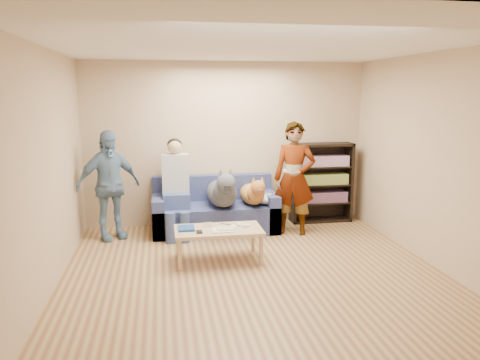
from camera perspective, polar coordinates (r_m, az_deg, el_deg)
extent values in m
plane|color=brown|center=(5.45, 2.15, -12.19)|extent=(5.00, 5.00, 0.00)
plane|color=white|center=(5.05, 2.37, 16.13)|extent=(5.00, 5.00, 0.00)
plane|color=tan|center=(7.54, -1.66, 4.42)|extent=(4.50, 0.00, 4.50)
plane|color=tan|center=(2.76, 13.05, -6.86)|extent=(4.50, 0.00, 4.50)
plane|color=tan|center=(5.13, -23.16, 0.63)|extent=(0.00, 5.00, 5.00)
plane|color=tan|center=(5.97, 23.90, 1.87)|extent=(0.00, 5.00, 5.00)
ellipsoid|color=silver|center=(7.20, 3.51, -2.30)|extent=(0.44, 0.37, 0.15)
imported|color=gray|center=(7.04, 6.63, 0.19)|extent=(0.72, 0.61, 1.69)
imported|color=#6A8AAA|center=(7.00, -15.73, -0.62)|extent=(1.01, 0.76, 1.60)
cube|color=white|center=(6.77, 5.51, 1.15)|extent=(0.04, 0.12, 0.03)
cube|color=navy|center=(5.96, -6.56, -5.85)|extent=(0.20, 0.26, 0.03)
cube|color=white|center=(5.85, -2.05, -6.14)|extent=(0.26, 0.20, 0.02)
cube|color=#B5B391|center=(5.87, -1.79, -5.94)|extent=(0.22, 0.17, 0.01)
cube|color=silver|center=(6.04, -3.94, -5.45)|extent=(0.11, 0.06, 0.05)
cube|color=white|center=(6.07, -0.14, -5.43)|extent=(0.04, 0.13, 0.03)
cube|color=silver|center=(6.01, 0.74, -5.60)|extent=(0.09, 0.06, 0.03)
cylinder|color=silver|center=(5.95, -0.71, -5.83)|extent=(0.07, 0.07, 0.02)
cylinder|color=white|center=(6.02, -0.83, -5.61)|extent=(0.07, 0.07, 0.02)
cylinder|color=orange|center=(5.79, -2.66, -6.37)|extent=(0.13, 0.06, 0.01)
cylinder|color=black|center=(6.13, -1.75, -5.39)|extent=(0.13, 0.08, 0.01)
cube|color=black|center=(5.80, -4.98, -6.32)|extent=(0.07, 0.12, 0.02)
cube|color=#515B93|center=(7.27, -3.07, -4.58)|extent=(1.90, 0.85, 0.42)
cube|color=#515B93|center=(7.50, -3.40, -0.89)|extent=(1.90, 0.18, 0.40)
cube|color=#515B93|center=(7.21, -9.91, -4.20)|extent=(0.18, 0.85, 0.58)
cube|color=#515B93|center=(7.39, 3.57, -3.69)|extent=(0.18, 0.85, 0.58)
cube|color=#434D95|center=(7.07, -7.78, -2.42)|extent=(0.40, 0.38, 0.22)
cylinder|color=#40578E|center=(6.75, -8.44, -5.89)|extent=(0.14, 0.14, 0.47)
cylinder|color=#405E8D|center=(6.75, -6.74, -5.84)|extent=(0.14, 0.14, 0.47)
cube|color=silver|center=(7.09, -7.89, 0.83)|extent=(0.40, 0.24, 0.58)
sphere|color=tan|center=(7.04, -7.97, 4.04)|extent=(0.21, 0.21, 0.21)
ellipsoid|color=black|center=(7.06, -7.99, 4.31)|extent=(0.22, 0.22, 0.19)
ellipsoid|color=#4B4E55|center=(7.09, -2.26, -1.59)|extent=(0.45, 0.94, 0.39)
sphere|color=#45484E|center=(6.76, -1.91, -1.41)|extent=(0.34, 0.34, 0.34)
sphere|color=#50525B|center=(6.56, -1.72, -0.39)|extent=(0.27, 0.27, 0.27)
cube|color=black|center=(6.44, -1.56, -0.94)|extent=(0.09, 0.13, 0.08)
cone|color=#484A51|center=(6.55, -2.35, 0.87)|extent=(0.09, 0.09, 0.13)
cone|color=#53575E|center=(6.56, -1.16, 0.90)|extent=(0.09, 0.09, 0.13)
cylinder|color=#4B4C55|center=(7.51, -2.68, -1.20)|extent=(0.05, 0.31, 0.18)
ellipsoid|color=#BC7539|center=(7.21, 1.46, -1.73)|extent=(0.35, 0.73, 0.30)
sphere|color=#B37A36|center=(6.91, 1.94, -1.68)|extent=(0.26, 0.26, 0.26)
sphere|color=#AB5B34|center=(6.73, 2.22, -0.95)|extent=(0.21, 0.21, 0.21)
cube|color=brown|center=(6.62, 2.42, -1.41)|extent=(0.07, 0.10, 0.06)
cone|color=#AD7235|center=(6.72, 1.66, 0.00)|extent=(0.07, 0.07, 0.10)
cone|color=#C9883D|center=(6.74, 2.72, 0.04)|extent=(0.07, 0.07, 0.10)
cylinder|color=#A76033|center=(7.59, 0.90, -1.33)|extent=(0.04, 0.24, 0.14)
cube|color=#D4B082|center=(5.95, -2.66, -6.14)|extent=(1.10, 0.60, 0.04)
cylinder|color=tan|center=(5.74, -7.35, -9.05)|extent=(0.05, 0.05, 0.38)
cylinder|color=tan|center=(5.86, 2.58, -8.56)|extent=(0.05, 0.05, 0.38)
cylinder|color=tan|center=(6.21, -7.55, -7.51)|extent=(0.05, 0.05, 0.38)
cylinder|color=#D1BB80|center=(6.32, 1.62, -7.10)|extent=(0.05, 0.05, 0.38)
cube|color=black|center=(7.68, 6.49, -0.43)|extent=(0.04, 0.34, 1.30)
cube|color=black|center=(8.00, 13.11, -0.20)|extent=(0.04, 0.34, 1.30)
cube|color=black|center=(7.73, 10.02, 4.27)|extent=(1.00, 0.34, 0.04)
cube|color=black|center=(7.97, 9.72, -4.77)|extent=(1.00, 0.34, 0.04)
cube|color=black|center=(7.97, 9.49, -0.10)|extent=(1.00, 0.02, 1.30)
cube|color=black|center=(7.89, 9.79, -2.67)|extent=(0.94, 0.32, 0.03)
cube|color=black|center=(7.83, 9.86, -0.53)|extent=(0.94, 0.32, 0.02)
cube|color=black|center=(7.78, 9.93, 1.64)|extent=(0.94, 0.32, 0.02)
cube|color=#B23333|center=(7.85, 9.86, -2.01)|extent=(0.84, 0.24, 0.17)
cube|color=gold|center=(7.80, 9.93, 0.14)|extent=(0.84, 0.24, 0.17)
cube|color=#994C99|center=(7.75, 10.00, 2.33)|extent=(0.84, 0.24, 0.17)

